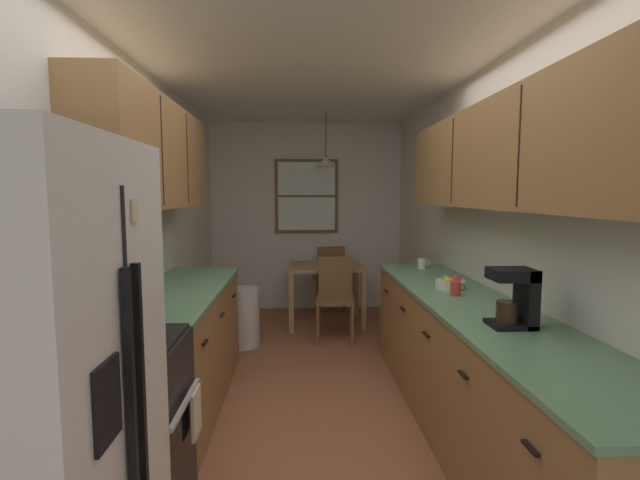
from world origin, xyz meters
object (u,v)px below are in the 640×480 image
(trash_bin, at_px, (243,317))
(mug_by_coffeemaker, at_px, (422,264))
(storage_canister, at_px, (141,303))
(dining_chair_far, at_px, (330,275))
(refrigerator, at_px, (16,437))
(mug_spare, at_px, (456,288))
(stove_range, at_px, (111,437))
(microwave_over_range, at_px, (72,186))
(coffee_maker, at_px, (517,296))
(table_serving_bowl, at_px, (333,263))
(dining_table, at_px, (326,275))
(fruit_bowl, at_px, (450,283))
(dining_chair_near, at_px, (335,294))

(trash_bin, bearing_deg, mug_by_coffeemaker, -17.70)
(storage_canister, bearing_deg, dining_chair_far, 69.69)
(refrigerator, relative_size, storage_canister, 9.85)
(refrigerator, relative_size, mug_spare, 16.23)
(refrigerator, relative_size, stove_range, 1.60)
(microwave_over_range, height_order, dining_chair_far, microwave_over_range)
(coffee_maker, relative_size, table_serving_bowl, 1.81)
(refrigerator, xyz_separation_m, stove_range, (-0.03, 0.72, -0.41))
(dining_table, distance_m, mug_spare, 2.59)
(trash_bin, distance_m, mug_spare, 2.44)
(dining_chair_far, relative_size, mug_by_coffeemaker, 8.13)
(refrigerator, height_order, dining_table, refrigerator)
(refrigerator, height_order, trash_bin, refrigerator)
(mug_by_coffeemaker, bearing_deg, table_serving_bowl, 119.40)
(dining_chair_far, distance_m, coffee_maker, 3.89)
(stove_range, height_order, fruit_bowl, stove_range)
(refrigerator, distance_m, mug_spare, 2.55)
(dining_chair_near, relative_size, mug_by_coffeemaker, 8.13)
(dining_table, height_order, storage_canister, storage_canister)
(trash_bin, bearing_deg, table_serving_bowl, 36.52)
(stove_range, height_order, trash_bin, stove_range)
(mug_by_coffeemaker, relative_size, table_serving_bowl, 0.65)
(dining_table, height_order, trash_bin, dining_table)
(trash_bin, bearing_deg, microwave_over_range, -98.80)
(microwave_over_range, distance_m, table_serving_bowl, 3.76)
(stove_range, height_order, table_serving_bowl, stove_range)
(microwave_over_range, height_order, table_serving_bowl, microwave_over_range)
(dining_chair_near, height_order, trash_bin, dining_chair_near)
(dining_table, height_order, dining_chair_near, dining_chair_near)
(dining_chair_far, height_order, table_serving_bowl, dining_chair_far)
(microwave_over_range, xyz_separation_m, dining_chair_far, (1.41, 4.01, -1.13))
(stove_range, relative_size, trash_bin, 1.78)
(microwave_over_range, relative_size, coffee_maker, 1.97)
(microwave_over_range, distance_m, dining_chair_far, 4.39)
(mug_spare, height_order, fruit_bowl, mug_spare)
(fruit_bowl, bearing_deg, stove_range, -149.09)
(dining_chair_near, bearing_deg, mug_by_coffeemaker, -44.72)
(refrigerator, distance_m, dining_table, 4.31)
(trash_bin, xyz_separation_m, mug_spare, (1.65, -1.68, 0.64))
(dining_chair_near, xyz_separation_m, mug_spare, (0.67, -1.87, 0.45))
(mug_spare, bearing_deg, dining_table, 106.72)
(dining_table, xyz_separation_m, mug_spare, (0.74, -2.46, 0.34))
(refrigerator, xyz_separation_m, dining_table, (1.18, 4.14, -0.27))
(microwave_over_range, height_order, mug_spare, microwave_over_range)
(mug_by_coffeemaker, distance_m, table_serving_bowl, 1.50)
(dining_chair_far, relative_size, storage_canister, 5.05)
(dining_chair_near, bearing_deg, dining_chair_far, 88.79)
(trash_bin, xyz_separation_m, coffee_maker, (1.71, -2.41, 0.75))
(dining_chair_far, relative_size, table_serving_bowl, 5.31)
(storage_canister, bearing_deg, stove_range, -89.33)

